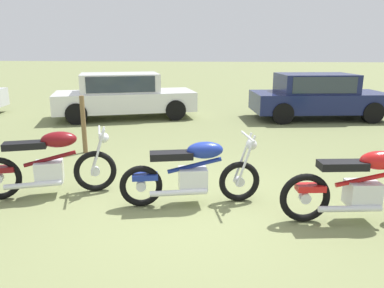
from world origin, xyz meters
TOP-DOWN VIEW (x-y plane):
  - ground_plane at (0.00, 0.00)m, footprint 120.00×120.00m
  - motorcycle_maroon at (-2.20, 0.20)m, footprint 1.95×0.99m
  - motorcycle_blue at (0.00, 0.12)m, footprint 2.00×0.85m
  - motorcycle_red at (2.25, -0.19)m, footprint 2.10×0.73m
  - car_white at (-2.99, 6.74)m, footprint 4.72×3.11m
  - car_navy at (3.19, 7.24)m, footprint 4.37×2.38m
  - fence_post_wooden at (-2.62, 2.56)m, footprint 0.10×0.10m

SIDE VIEW (x-z plane):
  - ground_plane at x=0.00m, z-range 0.00..0.00m
  - motorcycle_blue at x=0.00m, z-range -0.03..0.98m
  - motorcycle_red at x=2.25m, z-range -0.03..0.99m
  - motorcycle_maroon at x=-2.20m, z-range -0.02..1.00m
  - fence_post_wooden at x=-2.62m, z-range 0.00..1.24m
  - car_navy at x=3.19m, z-range 0.08..1.51m
  - car_white at x=-2.99m, z-range 0.08..1.51m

